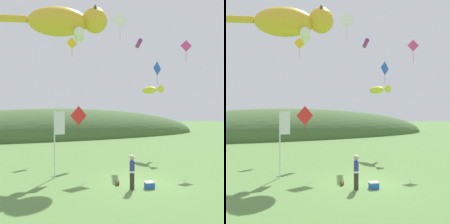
# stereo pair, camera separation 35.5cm
# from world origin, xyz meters

# --- Properties ---
(ground_plane) EXTENTS (120.00, 120.00, 0.00)m
(ground_plane) POSITION_xyz_m (0.00, 0.00, 0.00)
(ground_plane) COLOR #5B8442
(distant_hill_ridge) EXTENTS (49.65, 14.00, 8.61)m
(distant_hill_ridge) POSITION_xyz_m (-1.48, 26.17, 0.00)
(distant_hill_ridge) COLOR #426033
(distant_hill_ridge) RESTS_ON ground
(festival_attendant) EXTENTS (0.41, 0.49, 1.77)m
(festival_attendant) POSITION_xyz_m (-0.88, -0.94, 0.95)
(festival_attendant) COLOR #332D28
(festival_attendant) RESTS_ON ground
(kite_spool) EXTENTS (0.13, 0.27, 0.27)m
(kite_spool) POSITION_xyz_m (-1.30, -0.02, 0.14)
(kite_spool) COLOR olive
(kite_spool) RESTS_ON ground
(picnic_cooler) EXTENTS (0.51, 0.36, 0.36)m
(picnic_cooler) POSITION_xyz_m (0.04, -1.15, 0.18)
(picnic_cooler) COLOR blue
(picnic_cooler) RESTS_ON ground
(festival_banner_pole) EXTENTS (0.66, 0.08, 4.07)m
(festival_banner_pole) POSITION_xyz_m (-4.09, 2.75, 2.66)
(festival_banner_pole) COLOR silver
(festival_banner_pole) RESTS_ON ground
(kite_giant_cat) EXTENTS (7.82, 3.33, 2.43)m
(kite_giant_cat) POSITION_xyz_m (-2.93, 5.64, 10.49)
(kite_giant_cat) COLOR gold
(kite_fish_windsock) EXTENTS (1.12, 2.59, 0.77)m
(kite_fish_windsock) POSITION_xyz_m (5.22, 7.33, 5.94)
(kite_fish_windsock) COLOR yellow
(kite_tube_streamer) EXTENTS (1.01, 1.88, 0.44)m
(kite_tube_streamer) POSITION_xyz_m (3.67, 6.86, 9.90)
(kite_tube_streamer) COLOR #8C268C
(kite_diamond_blue) EXTENTS (1.26, 0.62, 2.29)m
(kite_diamond_blue) POSITION_xyz_m (6.85, 8.93, 8.23)
(kite_diamond_blue) COLOR blue
(kite_diamond_pink) EXTENTS (0.91, 0.30, 1.85)m
(kite_diamond_pink) POSITION_xyz_m (6.59, 4.17, 9.31)
(kite_diamond_pink) COLOR #E53F8C
(kite_diamond_white) EXTENTS (1.49, 0.22, 2.41)m
(kite_diamond_white) POSITION_xyz_m (1.95, 7.03, 11.72)
(kite_diamond_white) COLOR white
(kite_diamond_red) EXTENTS (1.36, 0.48, 2.33)m
(kite_diamond_red) POSITION_xyz_m (-2.07, 5.39, 3.67)
(kite_diamond_red) COLOR red
(kite_diamond_gold) EXTENTS (1.12, 0.20, 2.03)m
(kite_diamond_gold) POSITION_xyz_m (-1.17, 11.52, 10.58)
(kite_diamond_gold) COLOR yellow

